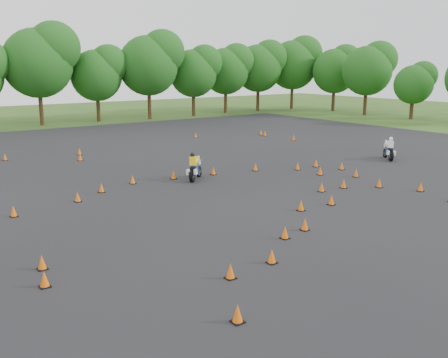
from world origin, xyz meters
name	(u,v)px	position (x,y,z in m)	size (l,w,h in m)	color
ground	(284,227)	(0.00, 0.00, 0.00)	(140.00, 140.00, 0.00)	#2D5119
asphalt_pad	(200,196)	(0.00, 6.00, 0.01)	(62.00, 62.00, 0.00)	black
treeline	(74,81)	(4.63, 35.41, 4.68)	(87.17, 32.25, 11.16)	#1C4F16
traffic_cones	(203,193)	(-0.06, 5.59, 0.23)	(36.30, 32.98, 0.45)	#E45E09
rider_yellow	(196,166)	(1.79, 9.10, 0.77)	(1.99, 0.61, 1.54)	yellow
rider_white	(388,148)	(15.52, 6.60, 0.77)	(1.98, 0.61, 1.53)	silver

